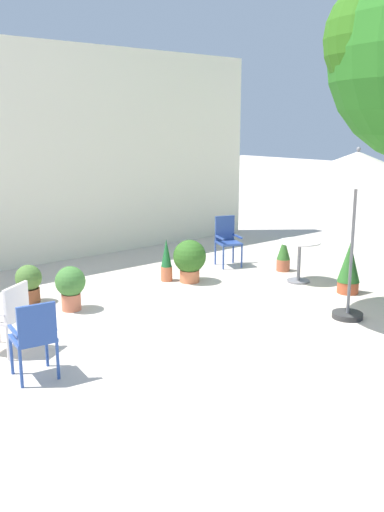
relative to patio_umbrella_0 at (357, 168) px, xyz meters
name	(u,v)px	position (x,y,z in m)	size (l,w,h in m)	color
ground_plane	(215,318)	(-1.50, 1.20, -2.15)	(60.00, 60.00, 0.00)	beige
villa_facade	(59,154)	(-1.50, 5.92, -0.01)	(9.72, 0.30, 4.28)	#EFE5C9
patio_umbrella_0	(357,168)	(0.00, 0.00, 0.00)	(1.99, 1.99, 2.44)	#2D2D2D
cafe_table_0	(299,254)	(0.91, 1.69, -1.64)	(0.73, 0.73, 0.74)	silver
patio_chair_0	(35,334)	(-4.32, 0.97, -1.63)	(0.49, 0.48, 0.90)	#2B4C97
patio_chair_1	(227,238)	(0.74, 3.38, -1.60)	(0.55, 0.57, 0.97)	#2D478E
patio_chair_2	(7,313)	(-4.26, 1.89, -1.65)	(0.67, 0.68, 0.87)	white
potted_plant_0	(284,254)	(1.28, 2.37, -1.83)	(0.25, 0.25, 0.65)	#AB573A
potted_plant_1	(70,285)	(-2.93, 2.85, -1.77)	(0.45, 0.45, 0.68)	#C66B4C
potted_plant_2	(29,282)	(-3.27, 3.59, -1.83)	(0.41, 0.41, 0.61)	brown
potted_plant_5	(166,261)	(-0.86, 3.23, -1.79)	(0.21, 0.21, 0.76)	#C56642
potted_plant_6	(349,268)	(1.03, 0.73, -1.72)	(0.37, 0.37, 0.86)	#AD4C2C
potted_plant_7	(190,259)	(-0.58, 2.91, -1.73)	(0.58, 0.58, 0.76)	#CB6E47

